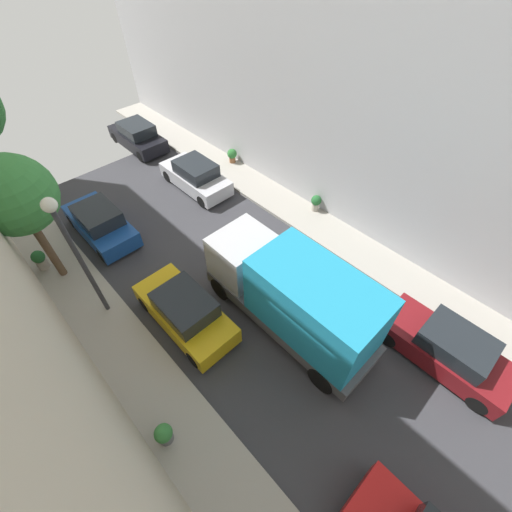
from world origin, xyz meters
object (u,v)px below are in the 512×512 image
object	(u,v)px
parked_car_right_3	(196,176)
parked_car_left_3	(100,223)
potted_plant_4	(232,155)
parked_car_right_2	(447,349)
street_tree_2	(14,196)
parked_car_right_4	(138,136)
lamp_post	(72,245)
delivery_truck	(294,296)
potted_plant_1	(316,202)
potted_plant_2	(40,259)
potted_plant_3	(164,434)
parked_car_left_2	(185,311)

from	to	relation	value
parked_car_right_3	parked_car_left_3	bearing A→B (deg)	179.91
potted_plant_4	parked_car_right_2	bearing A→B (deg)	-101.62
street_tree_2	parked_car_right_4	bearing A→B (deg)	42.33
parked_car_right_2	parked_car_right_3	world-z (taller)	same
parked_car_right_4	lamp_post	world-z (taller)	lamp_post
parked_car_right_3	delivery_truck	bearing A→B (deg)	-106.17
street_tree_2	potted_plant_1	distance (m)	12.26
potted_plant_2	potted_plant_3	distance (m)	9.18
parked_car_right_4	parked_car_right_2	bearing A→B (deg)	-90.00
parked_car_right_4	street_tree_2	world-z (taller)	street_tree_2
parked_car_right_3	potted_plant_1	distance (m)	6.50
potted_plant_1	potted_plant_2	xyz separation A→B (m)	(-11.25, 5.48, 0.01)
delivery_truck	potted_plant_2	xyz separation A→B (m)	(-5.54, 9.03, -1.15)
parked_car_right_3	potted_plant_2	distance (m)	8.25
street_tree_2	lamp_post	xyz separation A→B (m)	(0.50, -2.90, -0.51)
potted_plant_2	lamp_post	bearing A→B (deg)	-76.00
parked_car_left_2	parked_car_left_3	bearing A→B (deg)	90.00
parked_car_left_3	potted_plant_3	size ratio (longest dim) A/B	5.26
parked_car_left_2	potted_plant_1	bearing A→B (deg)	5.59
parked_car_right_2	potted_plant_2	bearing A→B (deg)	121.41
parked_car_right_4	lamp_post	distance (m)	12.72
parked_car_left_2	potted_plant_2	world-z (taller)	parked_car_left_2
delivery_truck	potted_plant_2	size ratio (longest dim) A/B	7.19
delivery_truck	lamp_post	bearing A→B (deg)	131.18
parked_car_left_2	parked_car_right_2	bearing A→B (deg)	-53.11
delivery_truck	potted_plant_3	bearing A→B (deg)	-178.44
parked_car_right_3	lamp_post	size ratio (longest dim) A/B	0.80
parked_car_right_3	potted_plant_4	xyz separation A→B (m)	(2.92, 0.43, -0.11)
parked_car_left_3	potted_plant_3	xyz separation A→B (m)	(-2.81, -9.47, -0.14)
potted_plant_1	parked_car_right_4	bearing A→B (deg)	104.41
potted_plant_4	parked_car_right_4	bearing A→B (deg)	117.86
potted_plant_3	potted_plant_4	xyz separation A→B (m)	(11.13, 9.89, 0.03)
parked_car_right_3	potted_plant_4	distance (m)	2.95
parked_car_right_2	parked_car_left_3	bearing A→B (deg)	111.39
potted_plant_2	potted_plant_4	distance (m)	11.18
potted_plant_2	parked_car_right_4	bearing A→B (deg)	37.12
parked_car_left_3	parked_car_right_4	xyz separation A→B (m)	(5.40, 5.95, 0.00)
parked_car_right_2	delivery_truck	bearing A→B (deg)	121.15
potted_plant_1	parked_car_left_2	bearing A→B (deg)	-174.41
parked_car_left_3	delivery_truck	world-z (taller)	delivery_truck
parked_car_left_2	lamp_post	xyz separation A→B (m)	(-1.90, 2.53, 2.89)
parked_car_left_2	potted_plant_2	distance (m)	6.91
parked_car_right_4	street_tree_2	bearing A→B (deg)	-137.67
parked_car_right_3	delivery_truck	world-z (taller)	delivery_truck
parked_car_left_3	street_tree_2	distance (m)	4.32
potted_plant_1	potted_plant_4	distance (m)	6.19
street_tree_2	lamp_post	distance (m)	2.99
parked_car_right_2	potted_plant_2	xyz separation A→B (m)	(-8.24, 13.49, -0.08)
potted_plant_1	lamp_post	bearing A→B (deg)	170.60
parked_car_left_3	potted_plant_3	world-z (taller)	parked_car_left_3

